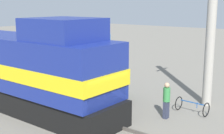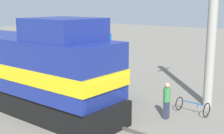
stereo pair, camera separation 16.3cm
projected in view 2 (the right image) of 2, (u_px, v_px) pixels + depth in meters
name	position (u px, v px, depth m)	size (l,w,h in m)	color
ground_plane	(89.00, 127.00, 13.99)	(120.00, 120.00, 0.00)	slate
rail_near	(77.00, 131.00, 13.43)	(0.08, 39.02, 0.15)	#4C4742
rail_far	(99.00, 121.00, 14.52)	(0.08, 39.02, 0.15)	#4C4742
locomotive	(17.00, 67.00, 16.84)	(3.05, 14.15, 4.82)	black
utility_pole	(213.00, 17.00, 16.10)	(1.80, 0.50, 9.51)	#9E998E
vendor_umbrella	(108.00, 72.00, 17.49)	(2.58, 2.58, 1.98)	#4C4C4C
billboard_sign	(102.00, 46.00, 21.61)	(2.18, 0.12, 3.36)	#595959
shrub_cluster	(116.00, 88.00, 18.81)	(0.93, 0.93, 0.93)	#388C38
person_bystander	(167.00, 99.00, 14.87)	(0.34, 0.34, 1.78)	#2D3347
bicycle	(193.00, 107.00, 15.68)	(0.83, 1.62, 0.72)	black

